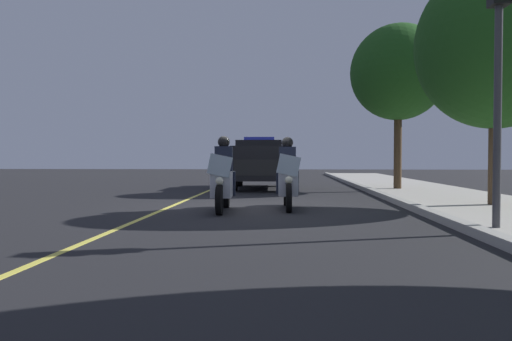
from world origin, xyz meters
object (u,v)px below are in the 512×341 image
(police_suv, at_px, (259,162))
(tree_far_back, at_px, (398,73))
(traffic_light, at_px, (499,27))
(police_motorcycle_lead_left, at_px, (223,180))
(police_motorcycle_lead_right, at_px, (288,179))
(tree_mid_block, at_px, (496,45))

(police_suv, relative_size, tree_far_back, 0.83)
(police_suv, xyz_separation_m, traffic_light, (11.09, 4.43, 2.21))
(police_motorcycle_lead_left, bearing_deg, police_motorcycle_lead_right, 111.64)
(police_suv, bearing_deg, police_motorcycle_lead_left, -2.52)
(traffic_light, bearing_deg, police_motorcycle_lead_left, -121.88)
(police_motorcycle_lead_left, xyz_separation_m, tree_far_back, (-6.92, 5.50, 3.62))
(traffic_light, height_order, tree_mid_block, tree_mid_block)
(police_suv, height_order, tree_far_back, tree_far_back)
(traffic_light, bearing_deg, police_motorcycle_lead_right, -137.03)
(police_motorcycle_lead_right, xyz_separation_m, traffic_light, (3.56, 3.31, 2.58))
(police_suv, distance_m, tree_mid_block, 9.80)
(tree_mid_block, xyz_separation_m, tree_far_back, (-6.02, -0.88, 0.45))
(police_suv, bearing_deg, police_motorcycle_lead_right, 8.41)
(police_motorcycle_lead_right, xyz_separation_m, police_suv, (-7.53, -1.11, 0.37))
(police_motorcycle_lead_left, distance_m, traffic_light, 6.19)
(tree_mid_block, bearing_deg, police_motorcycle_lead_right, -86.31)
(police_suv, relative_size, traffic_light, 1.13)
(police_motorcycle_lead_right, xyz_separation_m, tree_mid_block, (-0.32, 4.91, 3.17))
(police_suv, distance_m, traffic_light, 12.14)
(police_suv, height_order, traffic_light, traffic_light)
(police_motorcycle_lead_left, height_order, tree_mid_block, tree_mid_block)
(police_motorcycle_lead_left, height_order, traffic_light, traffic_light)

